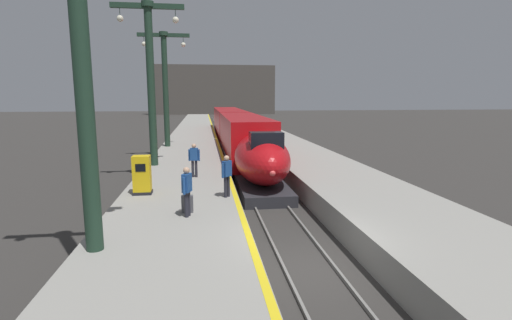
{
  "coord_description": "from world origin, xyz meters",
  "views": [
    {
      "loc": [
        -3.01,
        -10.28,
        5.03
      ],
      "look_at": [
        -0.33,
        9.02,
        1.8
      ],
      "focal_mm": 26.83,
      "sensor_mm": 36.0,
      "label": 1
    }
  ],
  "objects": [
    {
      "name": "passenger_near_edge",
      "position": [
        -3.59,
        2.29,
        2.04
      ],
      "size": [
        0.34,
        0.54,
        1.69
      ],
      "color": "#23232D",
      "rests_on": "platform_left"
    },
    {
      "name": "platform_left",
      "position": [
        -4.05,
        24.75,
        0.53
      ],
      "size": [
        4.8,
        110.0,
        1.05
      ],
      "primitive_type": "cube",
      "color": "gray",
      "rests_on": "ground"
    },
    {
      "name": "rail_main_right",
      "position": [
        0.75,
        27.5,
        0.06
      ],
      "size": [
        0.08,
        110.0,
        0.12
      ],
      "primitive_type": "cube",
      "color": "slate",
      "rests_on": "ground"
    },
    {
      "name": "terminus_back_wall",
      "position": [
        0.0,
        102.0,
        7.0
      ],
      "size": [
        36.0,
        2.0,
        14.0
      ],
      "primitive_type": "cube",
      "color": "#4C4742",
      "rests_on": "ground"
    },
    {
      "name": "platform_left_safety_stripe",
      "position": [
        -1.77,
        24.75,
        1.05
      ],
      "size": [
        0.2,
        107.8,
        0.01
      ],
      "primitive_type": "cube",
      "color": "yellow",
      "rests_on": "platform_left"
    },
    {
      "name": "highspeed_train_main",
      "position": [
        0.0,
        24.52,
        1.93
      ],
      "size": [
        2.92,
        37.99,
        3.6
      ],
      "color": "#B20F14",
      "rests_on": "ground"
    },
    {
      "name": "rolling_suitcase",
      "position": [
        -3.61,
        2.77,
        1.35
      ],
      "size": [
        0.4,
        0.22,
        0.98
      ],
      "color": "#4C4C51",
      "rests_on": "platform_left"
    },
    {
      "name": "passenger_far_waiting",
      "position": [
        -2.11,
        4.66,
        2.04
      ],
      "size": [
        0.42,
        0.44,
        1.69
      ],
      "color": "#23232D",
      "rests_on": "platform_left"
    },
    {
      "name": "station_column_near",
      "position": [
        -5.9,
        -0.24,
        7.18
      ],
      "size": [
        4.0,
        0.68,
        10.34
      ],
      "color": "#1E3828",
      "rests_on": "platform_left"
    },
    {
      "name": "ground_plane",
      "position": [
        0.0,
        0.0,
        0.0
      ],
      "size": [
        260.0,
        260.0,
        0.0
      ],
      "primitive_type": "plane",
      "color": "#33302D"
    },
    {
      "name": "rail_main_left",
      "position": [
        -0.75,
        27.5,
        0.06
      ],
      "size": [
        0.08,
        110.0,
        0.12
      ],
      "primitive_type": "cube",
      "color": "slate",
      "rests_on": "ground"
    },
    {
      "name": "ticket_machine_yellow",
      "position": [
        -5.55,
        5.63,
        1.79
      ],
      "size": [
        0.76,
        0.62,
        1.6
      ],
      "color": "yellow",
      "rests_on": "platform_left"
    },
    {
      "name": "passenger_mid_platform",
      "position": [
        -3.48,
        8.74,
        2.04
      ],
      "size": [
        0.57,
        0.27,
        1.69
      ],
      "color": "#23232D",
      "rests_on": "platform_left"
    },
    {
      "name": "station_column_far",
      "position": [
        -5.9,
        21.28,
        6.46
      ],
      "size": [
        4.0,
        0.68,
        8.97
      ],
      "color": "#1E3828",
      "rests_on": "platform_left"
    },
    {
      "name": "station_column_mid",
      "position": [
        -5.9,
        12.52,
        6.57
      ],
      "size": [
        4.0,
        0.68,
        9.18
      ],
      "color": "#1E3828",
      "rests_on": "platform_left"
    },
    {
      "name": "platform_right",
      "position": [
        4.05,
        24.75,
        0.53
      ],
      "size": [
        4.8,
        110.0,
        1.05
      ],
      "primitive_type": "cube",
      "color": "gray",
      "rests_on": "ground"
    }
  ]
}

